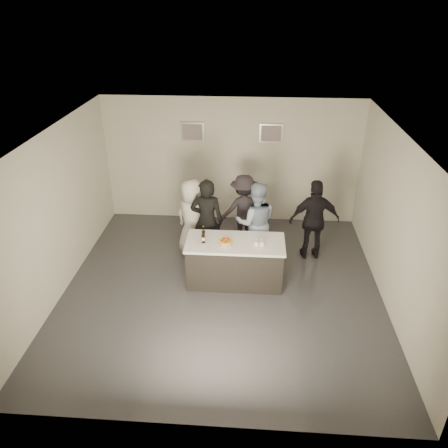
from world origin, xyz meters
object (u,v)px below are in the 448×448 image
(bar_counter, at_px, (235,262))
(person_guest_back, at_px, (244,209))
(person_guest_left, at_px, (192,218))
(person_main_blue, at_px, (256,222))
(cake, at_px, (226,242))
(person_main_black, at_px, (207,221))
(beer_bottle_b, at_px, (203,237))
(person_guest_right, at_px, (314,220))
(beer_bottle_a, at_px, (203,233))

(bar_counter, bearing_deg, person_guest_back, 86.11)
(person_guest_left, bearing_deg, person_guest_back, -120.64)
(person_main_blue, bearing_deg, cake, 55.57)
(person_guest_left, height_order, person_guest_back, person_guest_left)
(person_main_black, distance_m, person_guest_back, 1.11)
(beer_bottle_b, xyz_separation_m, person_guest_back, (0.70, 1.64, -0.22))
(person_main_blue, distance_m, person_guest_right, 1.22)
(beer_bottle_b, bearing_deg, person_main_black, 91.30)
(cake, distance_m, person_main_black, 0.95)
(beer_bottle_b, relative_size, person_main_black, 0.14)
(person_main_black, relative_size, person_guest_back, 1.14)
(cake, distance_m, person_guest_back, 1.70)
(beer_bottle_b, xyz_separation_m, person_main_black, (-0.02, 0.81, -0.11))
(person_guest_right, bearing_deg, person_guest_back, -25.73)
(person_guest_left, relative_size, person_guest_back, 1.05)
(person_main_blue, xyz_separation_m, person_guest_right, (1.21, 0.17, 0.01))
(beer_bottle_b, relative_size, person_guest_left, 0.15)
(bar_counter, height_order, cake, cake)
(cake, relative_size, person_main_black, 0.13)
(cake, height_order, beer_bottle_b, beer_bottle_b)
(beer_bottle_a, xyz_separation_m, person_main_blue, (0.99, 0.78, -0.16))
(cake, distance_m, beer_bottle_b, 0.43)
(person_main_black, xyz_separation_m, person_guest_right, (2.20, 0.29, -0.04))
(cake, xyz_separation_m, person_guest_back, (0.28, 1.67, -0.13))
(cake, bearing_deg, person_guest_right, 32.63)
(beer_bottle_a, bearing_deg, person_main_black, 90.48)
(bar_counter, bearing_deg, person_main_black, 129.70)
(beer_bottle_b, distance_m, person_guest_back, 1.80)
(beer_bottle_a, bearing_deg, beer_bottle_b, -85.02)
(person_main_blue, relative_size, person_guest_left, 1.03)
(person_guest_right, bearing_deg, person_main_black, 1.92)
(beer_bottle_b, relative_size, person_guest_right, 0.15)
(beer_bottle_b, bearing_deg, person_guest_back, 66.90)
(cake, distance_m, beer_bottle_a, 0.48)
(cake, xyz_separation_m, person_guest_left, (-0.78, 1.10, -0.09))
(person_guest_back, bearing_deg, person_main_blue, 98.02)
(beer_bottle_a, height_order, person_guest_back, person_guest_back)
(person_guest_right, bearing_deg, beer_bottle_b, 21.26)
(beer_bottle_a, relative_size, person_guest_back, 0.16)
(bar_counter, height_order, beer_bottle_a, beer_bottle_a)
(beer_bottle_a, relative_size, beer_bottle_b, 1.00)
(beer_bottle_a, bearing_deg, cake, -22.22)
(bar_counter, height_order, person_guest_right, person_guest_right)
(bar_counter, distance_m, person_main_black, 1.07)
(beer_bottle_b, height_order, person_guest_back, person_guest_back)
(bar_counter, distance_m, beer_bottle_a, 0.84)
(cake, height_order, person_guest_left, person_guest_left)
(bar_counter, bearing_deg, beer_bottle_b, -172.86)
(person_guest_right, height_order, person_guest_back, person_guest_right)
(beer_bottle_b, xyz_separation_m, person_guest_right, (2.18, 1.10, -0.15))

